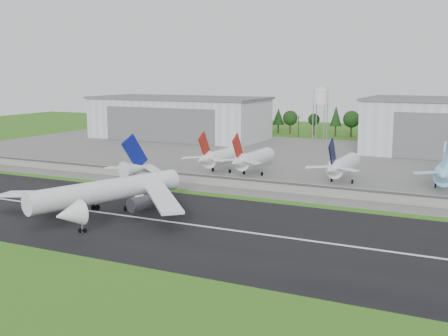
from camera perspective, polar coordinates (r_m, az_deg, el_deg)
The scene contains 14 objects.
ground at distance 137.02m, azimuth -11.07°, elevation -5.95°, with size 600.00×600.00×0.00m, color #296618.
runway at distance 144.78m, azimuth -8.68°, elevation -5.01°, with size 320.00×60.00×0.10m, color black.
runway_centerline at distance 144.76m, azimuth -8.68°, elevation -4.99°, with size 220.00×1.00×0.02m, color white.
apron at distance 241.38m, azimuth 6.38°, elevation 0.95°, with size 320.00×150.00×0.10m, color slate.
blast_fence at distance 182.12m, azimuth -0.59°, elevation -1.30°, with size 240.00×0.61×3.50m.
hangar_west at distance 314.72m, azimuth -4.59°, elevation 5.13°, with size 97.00×44.00×23.20m.
water_tower at distance 302.20m, azimuth 9.80°, elevation 7.29°, with size 8.40×8.40×29.40m.
utility_poles at distance 317.17m, azimuth 11.32°, elevation 2.90°, with size 230.00×3.00×12.00m, color black, non-canonical shape.
treeline at distance 331.60m, azimuth 11.99°, elevation 3.16°, with size 320.00×16.00×22.00m, color black, non-canonical shape.
main_airliner at distance 148.84m, azimuth -11.81°, elevation -2.79°, with size 54.16×57.62×18.17m.
parked_jet_red_a at distance 204.96m, azimuth -0.46°, elevation 1.15°, with size 7.36×31.29×16.58m.
parked_jet_red_b at distance 199.65m, azimuth 2.80°, elevation 0.91°, with size 7.36×31.29×16.56m.
parked_jet_navy at distance 189.30m, azimuth 11.83°, elevation 0.23°, with size 7.36×31.29×16.56m.
parked_jet_skyblue at distance 189.06m, azimuth 21.79°, elevation -0.17°, with size 7.36×37.29×17.00m.
Camera 1 is at (80.64, -104.56, 36.56)m, focal length 45.00 mm.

